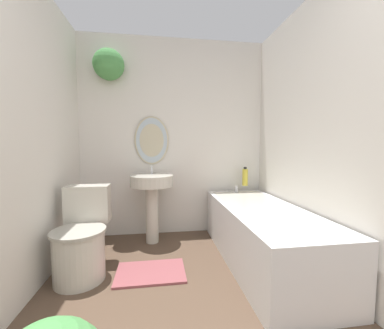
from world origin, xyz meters
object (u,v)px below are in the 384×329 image
toilet (82,240)px  shampoo_bottle (245,177)px  bathtub (262,233)px  pedestal_sink (152,191)px

toilet → shampoo_bottle: bearing=23.8°
toilet → shampoo_bottle: (1.72, 0.76, 0.41)m
shampoo_bottle → bathtub: bearing=-98.6°
pedestal_sink → shampoo_bottle: 1.16m
pedestal_sink → bathtub: bearing=-30.9°
shampoo_bottle → toilet: bearing=-156.2°
toilet → shampoo_bottle: 1.92m
toilet → bathtub: (1.60, 0.00, -0.03)m
pedestal_sink → bathtub: size_ratio=0.51×
pedestal_sink → toilet: bearing=-132.4°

